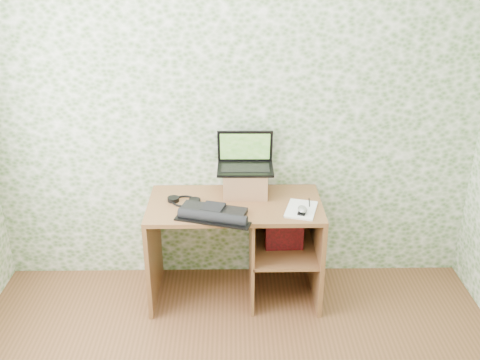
{
  "coord_description": "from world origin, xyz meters",
  "views": [
    {
      "loc": [
        -0.01,
        -1.85,
        2.41
      ],
      "look_at": [
        0.04,
        1.39,
        0.95
      ],
      "focal_mm": 40.0,
      "sensor_mm": 36.0,
      "label": 1
    }
  ],
  "objects_px": {
    "notepad": "(301,209)",
    "desk": "(246,235)",
    "laptop": "(245,160)",
    "riser": "(245,182)",
    "keyboard": "(213,214)"
  },
  "relations": [
    {
      "from": "laptop",
      "to": "notepad",
      "type": "relative_size",
      "value": 1.45
    },
    {
      "from": "desk",
      "to": "laptop",
      "type": "distance_m",
      "value": 0.54
    },
    {
      "from": "riser",
      "to": "keyboard",
      "type": "relative_size",
      "value": 0.61
    },
    {
      "from": "desk",
      "to": "laptop",
      "type": "relative_size",
      "value": 3.05
    },
    {
      "from": "laptop",
      "to": "keyboard",
      "type": "distance_m",
      "value": 0.5
    },
    {
      "from": "riser",
      "to": "laptop",
      "type": "height_order",
      "value": "laptop"
    },
    {
      "from": "keyboard",
      "to": "riser",
      "type": "bearing_deg",
      "value": 74.14
    },
    {
      "from": "desk",
      "to": "riser",
      "type": "height_order",
      "value": "riser"
    },
    {
      "from": "desk",
      "to": "keyboard",
      "type": "height_order",
      "value": "keyboard"
    },
    {
      "from": "notepad",
      "to": "desk",
      "type": "bearing_deg",
      "value": 174.37
    },
    {
      "from": "laptop",
      "to": "keyboard",
      "type": "xyz_separation_m",
      "value": [
        -0.22,
        -0.39,
        -0.22
      ]
    },
    {
      "from": "desk",
      "to": "riser",
      "type": "bearing_deg",
      "value": 91.65
    },
    {
      "from": "riser",
      "to": "laptop",
      "type": "distance_m",
      "value": 0.16
    },
    {
      "from": "desk",
      "to": "laptop",
      "type": "xyz_separation_m",
      "value": [
        -0.0,
        0.16,
        0.51
      ]
    },
    {
      "from": "riser",
      "to": "notepad",
      "type": "height_order",
      "value": "riser"
    }
  ]
}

